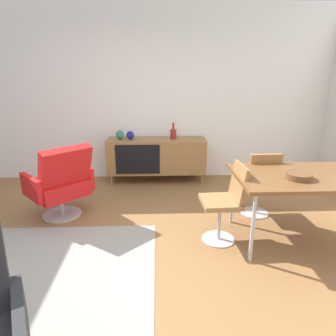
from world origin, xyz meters
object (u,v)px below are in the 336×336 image
at_px(vase_cobalt, 130,135).
at_px(vase_sculptural_dark, 120,135).
at_px(wooden_bowl_on_table, 299,176).
at_px(dining_table, 312,179).
at_px(vase_ceramic_small, 173,134).
at_px(sideboard, 156,156).
at_px(lounge_chair_red, 61,182).
at_px(dining_chair_back_left, 259,181).
at_px(dining_chair_near_window, 226,200).

distance_m(vase_cobalt, vase_sculptural_dark, 0.17).
relative_size(vase_sculptural_dark, wooden_bowl_on_table, 0.58).
bearing_deg(dining_table, vase_ceramic_small, 125.24).
relative_size(vase_cobalt, vase_sculptural_dark, 0.89).
relative_size(sideboard, vase_ceramic_small, 6.01).
bearing_deg(wooden_bowl_on_table, lounge_chair_red, 164.26).
height_order(vase_ceramic_small, dining_chair_back_left, vase_ceramic_small).
height_order(vase_cobalt, dining_chair_back_left, dining_chair_back_left).
bearing_deg(sideboard, dining_chair_near_window, -68.84).
bearing_deg(wooden_bowl_on_table, dining_table, 29.04).
bearing_deg(dining_table, vase_sculptural_dark, 139.26).
xyz_separation_m(vase_cobalt, vase_ceramic_small, (0.70, 0.00, 0.02)).
bearing_deg(dining_table, wooden_bowl_on_table, -150.96).
height_order(vase_cobalt, dining_chair_near_window, dining_chair_near_window).
xyz_separation_m(dining_chair_near_window, lounge_chair_red, (-1.91, 0.61, -0.00)).
bearing_deg(vase_ceramic_small, dining_table, -54.76).
distance_m(vase_ceramic_small, dining_chair_near_window, 1.99).
xyz_separation_m(sideboard, vase_sculptural_dark, (-0.59, 0.00, 0.36)).
bearing_deg(lounge_chair_red, dining_chair_back_left, -1.34).
xyz_separation_m(sideboard, dining_chair_near_window, (0.74, -1.90, 0.03)).
bearing_deg(dining_chair_near_window, vase_sculptural_dark, 124.82).
distance_m(dining_table, dining_chair_back_left, 0.70).
xyz_separation_m(dining_table, wooden_bowl_on_table, (-0.21, -0.11, 0.07)).
height_order(vase_cobalt, wooden_bowl_on_table, vase_cobalt).
relative_size(sideboard, dining_table, 1.00).
height_order(dining_table, dining_chair_back_left, dining_chair_back_left).
relative_size(dining_chair_near_window, lounge_chair_red, 0.90).
xyz_separation_m(vase_ceramic_small, lounge_chair_red, (-1.45, -1.29, -0.34)).
bearing_deg(lounge_chair_red, vase_cobalt, 59.70).
xyz_separation_m(sideboard, dining_table, (1.62, -1.90, 0.26)).
height_order(dining_table, dining_chair_near_window, dining_chair_near_window).
distance_m(vase_ceramic_small, dining_chair_back_left, 1.71).
bearing_deg(sideboard, vase_ceramic_small, 0.39).
xyz_separation_m(dining_table, dining_chair_near_window, (-0.89, 0.00, -0.23)).
bearing_deg(vase_cobalt, wooden_bowl_on_table, -47.69).
distance_m(vase_ceramic_small, wooden_bowl_on_table, 2.32).
xyz_separation_m(vase_sculptural_dark, lounge_chair_red, (-0.59, -1.29, -0.33)).
height_order(sideboard, dining_chair_near_window, dining_chair_near_window).
bearing_deg(vase_sculptural_dark, dining_chair_back_left, -35.83).
relative_size(vase_ceramic_small, wooden_bowl_on_table, 1.02).
height_order(wooden_bowl_on_table, dining_chair_near_window, dining_chair_near_window).
bearing_deg(sideboard, vase_sculptural_dark, 179.82).
relative_size(sideboard, dining_chair_near_window, 1.87).
distance_m(sideboard, dining_chair_back_left, 1.86).
distance_m(vase_sculptural_dark, lounge_chair_red, 1.45).
bearing_deg(vase_sculptural_dark, wooden_bowl_on_table, -45.19).
relative_size(wooden_bowl_on_table, dining_chair_near_window, 0.30).
bearing_deg(vase_sculptural_dark, dining_table, -40.74).
bearing_deg(vase_cobalt, dining_table, -42.98).
relative_size(dining_table, wooden_bowl_on_table, 6.15).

